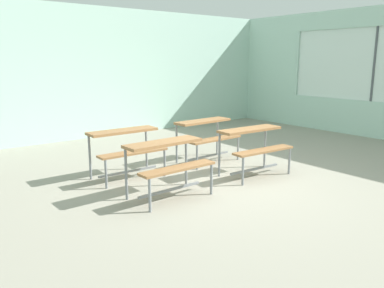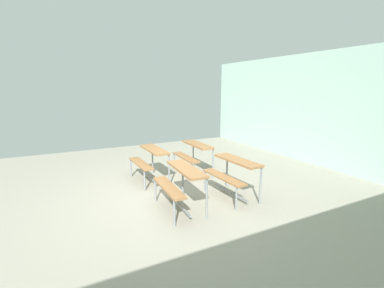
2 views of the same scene
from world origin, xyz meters
TOP-DOWN VIEW (x-y plane):
  - ground at (0.00, 0.00)m, footprint 10.00×9.00m
  - wall_back at (0.00, 4.50)m, footprint 10.00×0.12m
  - desk_bench_r0c0 at (-1.11, 0.02)m, footprint 1.12×0.62m
  - desk_bench_r0c1 at (0.53, 0.02)m, footprint 1.13×0.65m
  - desk_bench_r1c0 at (-1.13, 1.13)m, footprint 1.10×0.60m
  - desk_bench_r1c1 at (0.49, 1.13)m, footprint 1.13×0.64m

SIDE VIEW (x-z plane):
  - ground at x=0.00m, z-range -0.05..0.00m
  - desk_bench_r0c0 at x=-1.11m, z-range 0.19..0.93m
  - desk_bench_r0c1 at x=0.53m, z-range 0.19..0.93m
  - desk_bench_r1c0 at x=-1.13m, z-range 0.19..0.93m
  - desk_bench_r1c1 at x=0.49m, z-range 0.19..0.93m
  - wall_back at x=0.00m, z-range 0.00..3.00m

